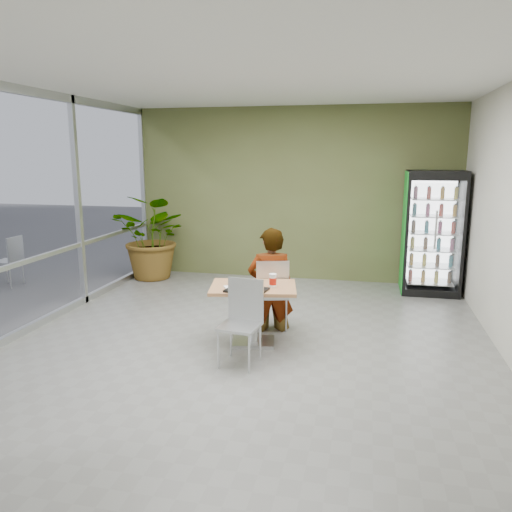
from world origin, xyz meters
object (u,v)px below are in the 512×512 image
object	(u,v)px
chair_far	(272,289)
soda_cup	(273,281)
seated_woman	(271,290)
chair_near	(243,314)
potted_plant	(155,237)
cafeteria_tray	(247,290)
dining_table	(253,302)
beverage_fridge	(432,233)

from	to	relation	value
chair_far	soda_cup	world-z (taller)	chair_far
chair_far	soda_cup	distance (m)	0.60
seated_woman	chair_near	bearing A→B (deg)	69.55
seated_woman	potted_plant	distance (m)	3.53
cafeteria_tray	potted_plant	bearing A→B (deg)	129.26
dining_table	soda_cup	distance (m)	0.38
cafeteria_tray	potted_plant	size ratio (longest dim) A/B	0.29
beverage_fridge	chair_far	bearing A→B (deg)	-133.35
dining_table	potted_plant	world-z (taller)	potted_plant
dining_table	soda_cup	xyz separation A→B (m)	(0.24, 0.00, 0.29)
chair_far	chair_near	distance (m)	1.11
soda_cup	beverage_fridge	world-z (taller)	beverage_fridge
dining_table	chair_far	size ratio (longest dim) A/B	1.18
chair_far	potted_plant	xyz separation A→B (m)	(-2.71, 2.34, 0.23)
soda_cup	cafeteria_tray	xyz separation A→B (m)	(-0.27, -0.25, -0.06)
chair_near	soda_cup	world-z (taller)	chair_near
beverage_fridge	soda_cup	bearing A→B (deg)	-126.38
chair_near	beverage_fridge	size ratio (longest dim) A/B	0.46
chair_near	cafeteria_tray	distance (m)	0.37
chair_far	soda_cup	bearing A→B (deg)	86.27
dining_table	cafeteria_tray	bearing A→B (deg)	-95.38
chair_near	seated_woman	world-z (taller)	seated_woman
cafeteria_tray	beverage_fridge	distance (m)	4.04
chair_far	dining_table	bearing A→B (deg)	60.64
chair_near	soda_cup	xyz separation A→B (m)	(0.24, 0.57, 0.27)
soda_cup	potted_plant	size ratio (longest dim) A/B	0.10
soda_cup	potted_plant	bearing A→B (deg)	134.50
chair_far	cafeteria_tray	distance (m)	0.82
chair_far	seated_woman	distance (m)	0.06
chair_far	cafeteria_tray	size ratio (longest dim) A/B	2.11
beverage_fridge	dining_table	bearing A→B (deg)	-129.28
seated_woman	beverage_fridge	xyz separation A→B (m)	(2.31, 2.38, 0.49)
dining_table	beverage_fridge	xyz separation A→B (m)	(2.42, 2.96, 0.50)
dining_table	seated_woman	bearing A→B (deg)	79.80
chair_far	potted_plant	distance (m)	3.58
beverage_fridge	potted_plant	size ratio (longest dim) A/B	1.29
chair_near	beverage_fridge	bearing A→B (deg)	62.62
dining_table	potted_plant	xyz separation A→B (m)	(-2.58, 2.87, 0.27)
seated_woman	soda_cup	size ratio (longest dim) A/B	10.42
dining_table	soda_cup	bearing A→B (deg)	1.14
chair_near	cafeteria_tray	size ratio (longest dim) A/B	2.08
potted_plant	chair_far	bearing A→B (deg)	-40.77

